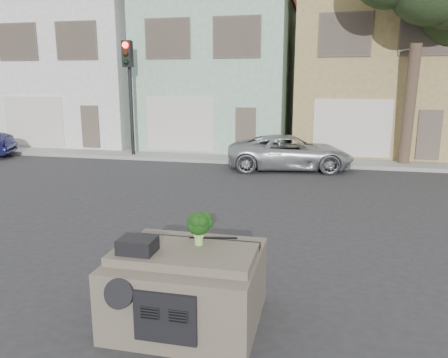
% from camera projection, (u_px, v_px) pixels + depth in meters
% --- Properties ---
extents(ground_plane, '(120.00, 120.00, 0.00)m').
position_uv_depth(ground_plane, '(231.00, 245.00, 9.14)').
color(ground_plane, '#303033').
rests_on(ground_plane, ground).
extents(sidewalk, '(40.00, 3.00, 0.15)m').
position_uv_depth(sidewalk, '(280.00, 158.00, 19.12)').
color(sidewalk, gray).
rests_on(sidewalk, ground).
extents(townhouse_white, '(7.20, 8.20, 7.55)m').
position_uv_depth(townhouse_white, '(92.00, 74.00, 24.48)').
color(townhouse_white, white).
rests_on(townhouse_white, ground).
extents(townhouse_mint, '(7.20, 8.20, 7.55)m').
position_uv_depth(townhouse_mint, '(223.00, 73.00, 22.87)').
color(townhouse_mint, '#9BC3AA').
rests_on(townhouse_mint, ground).
extents(townhouse_tan, '(7.20, 8.20, 7.55)m').
position_uv_depth(townhouse_tan, '(372.00, 73.00, 21.26)').
color(townhouse_tan, '#A28B54').
rests_on(townhouse_tan, ground).
extents(silver_pickup, '(5.07, 2.92, 1.33)m').
position_uv_depth(silver_pickup, '(289.00, 169.00, 17.04)').
color(silver_pickup, '#A3A6AB').
rests_on(silver_pickup, ground).
extents(traffic_signal, '(0.40, 0.40, 5.10)m').
position_uv_depth(traffic_signal, '(130.00, 100.00, 19.02)').
color(traffic_signal, black).
rests_on(traffic_signal, ground).
extents(tree_near, '(4.40, 4.00, 8.50)m').
position_uv_depth(tree_near, '(414.00, 57.00, 16.47)').
color(tree_near, '#25361B').
rests_on(tree_near, ground).
extents(car_dashboard, '(2.00, 1.80, 1.12)m').
position_uv_depth(car_dashboard, '(188.00, 284.00, 6.16)').
color(car_dashboard, '#635A4B').
rests_on(car_dashboard, ground).
extents(instrument_hump, '(0.48, 0.38, 0.20)m').
position_uv_depth(instrument_hump, '(137.00, 245.00, 5.81)').
color(instrument_hump, black).
rests_on(instrument_hump, car_dashboard).
extents(wiper_arm, '(0.69, 0.15, 0.02)m').
position_uv_depth(wiper_arm, '(213.00, 238.00, 6.34)').
color(wiper_arm, black).
rests_on(wiper_arm, car_dashboard).
extents(broccoli, '(0.48, 0.48, 0.48)m').
position_uv_depth(broccoli, '(199.00, 228.00, 6.06)').
color(broccoli, black).
rests_on(broccoli, car_dashboard).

